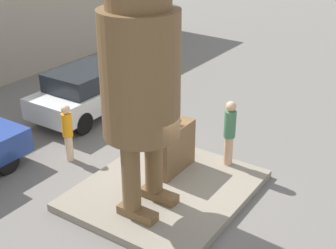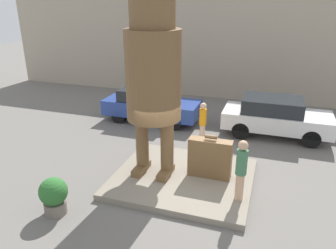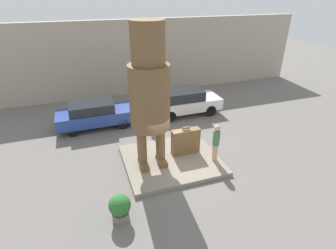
% 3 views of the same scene
% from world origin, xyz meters
% --- Properties ---
extents(ground_plane, '(60.00, 60.00, 0.00)m').
position_xyz_m(ground_plane, '(0.00, 0.00, 0.00)').
color(ground_plane, slate).
extents(pedestal, '(4.29, 3.74, 0.19)m').
position_xyz_m(pedestal, '(0.00, 0.00, 0.10)').
color(pedestal, gray).
rests_on(pedestal, ground_plane).
extents(building_backdrop, '(28.00, 0.60, 5.36)m').
position_xyz_m(building_backdrop, '(0.00, 9.77, 2.68)').
color(building_backdrop, tan).
rests_on(building_backdrop, ground_plane).
extents(statue_figure, '(1.64, 1.64, 6.05)m').
position_xyz_m(statue_figure, '(-0.95, -0.02, 3.73)').
color(statue_figure, brown).
rests_on(statue_figure, pedestal).
extents(giant_suitcase, '(1.34, 0.38, 1.41)m').
position_xyz_m(giant_suitcase, '(0.79, 0.24, 0.82)').
color(giant_suitcase, brown).
rests_on(giant_suitcase, pedestal).
extents(tourist, '(0.30, 0.30, 1.79)m').
position_xyz_m(tourist, '(1.83, -0.75, 1.17)').
color(tourist, tan).
rests_on(tourist, pedestal).
extents(parked_car_blue, '(4.42, 1.73, 1.53)m').
position_xyz_m(parked_car_blue, '(-2.95, 4.77, 0.81)').
color(parked_car_blue, '#284293').
rests_on(parked_car_blue, ground_plane).
extents(parked_car_white, '(4.36, 1.87, 1.62)m').
position_xyz_m(parked_car_white, '(2.60, 4.79, 0.86)').
color(parked_car_white, silver).
rests_on(parked_car_white, ground_plane).
extents(planter_pot, '(0.76, 0.76, 1.06)m').
position_xyz_m(planter_pot, '(-2.82, -2.69, 0.57)').
color(planter_pot, '#70665B').
rests_on(planter_pot, ground_plane).
extents(worker_hivis, '(0.28, 0.28, 1.65)m').
position_xyz_m(worker_hivis, '(-0.10, 3.13, 0.91)').
color(worker_hivis, beige).
rests_on(worker_hivis, ground_plane).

